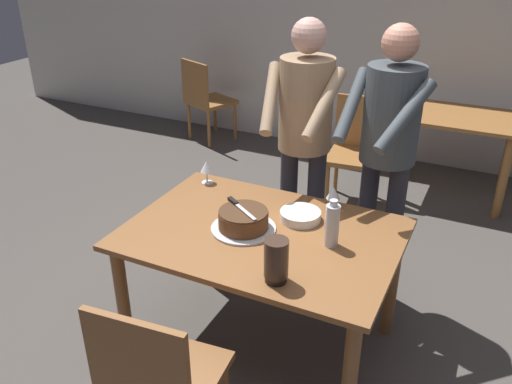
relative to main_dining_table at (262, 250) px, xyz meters
name	(u,v)px	position (x,y,z in m)	size (l,w,h in m)	color
ground_plane	(262,343)	(0.00, 0.00, -0.64)	(14.00, 14.00, 0.00)	#4C4742
back_wall	(405,22)	(0.00, 3.16, 0.71)	(10.00, 0.12, 2.70)	silver
main_dining_table	(262,250)	(0.00, 0.00, 0.00)	(1.40, 0.98, 0.75)	brown
cake_on_platter	(243,221)	(-0.10, -0.02, 0.16)	(0.34, 0.34, 0.11)	silver
cake_knife	(237,204)	(-0.16, 0.02, 0.23)	(0.24, 0.17, 0.02)	silver
plate_stack	(300,216)	(0.13, 0.20, 0.14)	(0.22, 0.22, 0.05)	white
wine_glass_near	(333,194)	(0.25, 0.38, 0.21)	(0.08, 0.08, 0.14)	silver
wine_glass_far	(207,167)	(-0.55, 0.38, 0.21)	(0.08, 0.08, 0.14)	silver
water_bottle	(332,225)	(0.36, 0.03, 0.23)	(0.07, 0.07, 0.25)	silver
hurricane_lamp	(276,261)	(0.24, -0.36, 0.22)	(0.11, 0.11, 0.21)	black
person_cutting_cake	(304,129)	(-0.05, 0.70, 0.44)	(0.47, 0.56, 1.72)	#2D2D38
person_standing_beside	(388,140)	(0.45, 0.73, 0.44)	(0.47, 0.58, 1.72)	#2D2D38
chair_near_side	(159,379)	(-0.07, -0.86, -0.15)	(0.48, 0.48, 0.90)	brown
background_table	(457,133)	(0.68, 2.46, -0.06)	(1.00, 0.70, 0.74)	#9E6633
background_chair_0	(357,147)	(-0.05, 1.99, -0.15)	(0.48, 0.48, 0.90)	#9E6633
background_chair_1	(205,98)	(-1.94, 2.67, -0.15)	(0.57, 0.57, 0.90)	#9E6633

